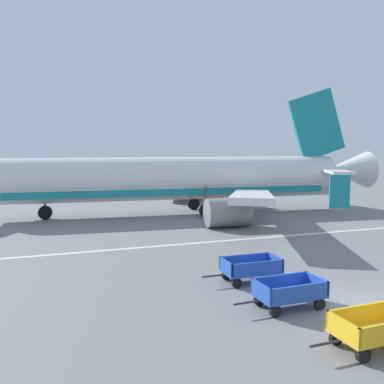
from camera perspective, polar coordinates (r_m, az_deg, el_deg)
name	(u,v)px	position (r m, az deg, el deg)	size (l,w,h in m)	color
ground_plane	(368,307)	(17.45, 23.04, -14.27)	(220.00, 220.00, 0.00)	slate
apron_stripe	(236,240)	(26.82, 6.12, -6.55)	(120.00, 0.36, 0.01)	silver
airplane	(183,179)	(36.32, -1.23, 1.75)	(37.67, 30.29, 11.34)	silver
baggage_cart_nearest	(374,328)	(14.08, 23.74, -16.75)	(3.57, 1.48, 1.07)	gold
baggage_cart_second_in_row	(289,292)	(16.24, 13.16, -13.22)	(3.57, 1.48, 1.07)	#234CB2
baggage_cart_third_in_row	(251,268)	(18.84, 8.05, -10.33)	(3.56, 1.43, 1.07)	#234CB2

